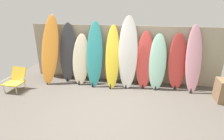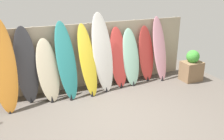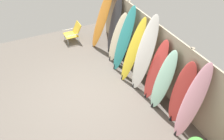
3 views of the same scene
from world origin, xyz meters
name	(u,v)px [view 2 (image 2 of 3)]	position (x,y,z in m)	size (l,w,h in m)	color
ground	(118,117)	(0.00, 0.00, 0.00)	(7.68, 7.68, 0.00)	#5B544C
fence_back	(89,55)	(0.00, 2.01, 0.90)	(6.08, 0.11, 1.80)	tan
surfboard_orange_0	(3,65)	(-2.23, 1.51, 1.06)	(0.60, 0.90, 2.13)	orange
surfboard_charcoal_1	(26,66)	(-1.72, 1.70, 0.93)	(0.57, 0.52, 1.88)	#38383D
surfboard_cream_2	(48,71)	(-1.23, 1.57, 0.76)	(0.59, 0.67, 1.55)	beige
surfboard_teal_3	(66,61)	(-0.76, 1.54, 0.96)	(0.58, 0.78, 1.95)	teal
surfboard_yellow_4	(87,61)	(-0.20, 1.54, 0.91)	(0.50, 0.78, 1.84)	yellow
surfboard_white_5	(103,53)	(0.25, 1.61, 1.05)	(0.63, 0.69, 2.11)	white
surfboard_red_6	(119,58)	(0.75, 1.66, 0.83)	(0.49, 0.51, 1.68)	#D13D38
surfboard_seafoam_7	(131,57)	(1.13, 1.64, 0.80)	(0.51, 0.54, 1.62)	#9ED6BC
surfboard_red_8	(146,54)	(1.70, 1.74, 0.81)	(0.56, 0.45, 1.64)	#D13D38
surfboard_pink_9	(160,49)	(2.12, 1.66, 0.93)	(0.47, 0.62, 1.89)	pink
planter_box	(192,67)	(2.95, 1.13, 0.42)	(0.58, 0.46, 0.94)	#846647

